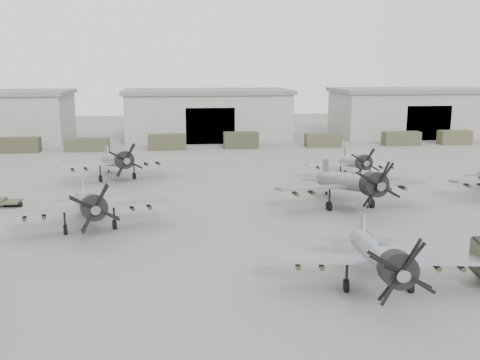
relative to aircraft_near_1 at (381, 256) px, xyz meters
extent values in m
plane|color=slate|center=(-5.44, 5.59, -2.21)|extent=(220.00, 220.00, 0.00)
cube|color=#9D9D93|center=(-5.44, 67.59, 1.79)|extent=(28.00, 14.00, 8.00)
cube|color=slate|center=(-5.44, 67.59, 6.14)|extent=(29.00, 14.80, 0.70)
cube|color=black|center=(-5.44, 60.79, 0.79)|extent=(8.12, 0.40, 6.00)
cube|color=#9D9D93|center=(32.56, 67.59, 1.79)|extent=(28.00, 14.00, 8.00)
cube|color=slate|center=(32.56, 67.59, 6.14)|extent=(29.00, 14.80, 0.70)
cube|color=black|center=(32.56, 60.79, 0.79)|extent=(8.12, 0.40, 6.00)
cube|color=#383A26|center=(-34.62, 55.59, -1.10)|extent=(6.10, 2.20, 2.22)
cube|color=#3C432B|center=(-24.66, 55.59, -1.22)|extent=(6.53, 2.20, 1.98)
cube|color=#3B3F29|center=(-12.56, 55.59, -1.03)|extent=(5.81, 2.20, 2.37)
cube|color=#353925|center=(-1.00, 55.59, -0.94)|extent=(5.43, 2.20, 2.55)
cube|color=#40442C|center=(12.29, 55.59, -1.16)|extent=(5.67, 2.20, 2.11)
cube|color=#40442C|center=(25.48, 55.59, -1.10)|extent=(6.02, 2.20, 2.22)
cube|color=#48492F|center=(34.73, 55.59, -1.07)|extent=(5.23, 2.20, 2.28)
cylinder|color=gray|center=(0.14, 0.89, -0.08)|extent=(3.02, 10.34, 3.02)
cylinder|color=black|center=(-0.56, -3.59, 0.64)|extent=(2.05, 1.79, 2.01)
cube|color=gray|center=(0.05, 0.32, -0.33)|extent=(12.26, 3.98, 0.54)
cube|color=gray|center=(0.84, 5.38, 0.07)|extent=(0.36, 1.61, 1.93)
ellipsoid|color=#3F4C54|center=(-0.10, -0.63, 0.79)|extent=(0.75, 1.23, 0.54)
cylinder|color=black|center=(-1.79, 0.42, -1.87)|extent=(0.39, 0.81, 0.77)
cylinder|color=black|center=(1.83, -0.15, -1.87)|extent=(0.39, 0.81, 0.77)
cylinder|color=black|center=(0.80, 5.09, -2.07)|extent=(0.16, 0.32, 0.31)
cylinder|color=gray|center=(-18.33, 14.65, -0.04)|extent=(3.97, 10.49, 3.08)
cylinder|color=black|center=(-17.20, 10.16, 0.69)|extent=(2.19, 1.97, 2.05)
cube|color=gray|center=(-18.18, 14.07, -0.29)|extent=(12.47, 5.10, 0.55)
cube|color=gray|center=(-19.45, 19.14, 0.11)|extent=(0.51, 1.62, 1.97)
ellipsoid|color=#3F4C54|center=(-17.94, 13.12, 0.85)|extent=(0.86, 1.29, 0.55)
cylinder|color=black|center=(-19.95, 13.43, -1.87)|extent=(0.46, 0.83, 0.79)
cylinder|color=black|center=(-16.32, 14.34, -1.87)|extent=(0.46, 0.83, 0.79)
cylinder|color=black|center=(-19.38, 18.85, -2.07)|extent=(0.19, 0.33, 0.32)
cylinder|color=gray|center=(4.21, 18.76, 0.19)|extent=(2.87, 11.67, 3.40)
cylinder|color=black|center=(4.76, 13.67, 1.00)|extent=(2.24, 1.94, 2.27)
cube|color=gray|center=(4.28, 18.11, -0.09)|extent=(13.80, 3.85, 0.61)
cube|color=gray|center=(3.66, 23.85, 0.36)|extent=(0.32, 1.82, 2.18)
ellipsoid|color=#3F4C54|center=(4.40, 17.03, 1.17)|extent=(0.79, 1.37, 0.61)
cylinder|color=black|center=(2.25, 17.67, -1.83)|extent=(0.40, 0.90, 0.87)
cylinder|color=black|center=(6.37, 18.12, -1.83)|extent=(0.40, 0.90, 0.87)
cylinder|color=black|center=(3.70, 23.53, -2.05)|extent=(0.17, 0.36, 0.35)
cylinder|color=gray|center=(-18.17, 33.91, 0.00)|extent=(4.67, 10.61, 3.14)
cylinder|color=black|center=(-16.73, 29.41, 0.75)|extent=(2.30, 2.09, 2.09)
cube|color=gray|center=(-17.98, 33.33, -0.25)|extent=(12.64, 5.93, 0.56)
cube|color=gray|center=(-19.60, 38.40, 0.16)|extent=(0.62, 1.63, 2.01)
ellipsoid|color=#3F4C54|center=(-17.68, 32.37, 0.91)|extent=(0.94, 1.33, 0.56)
cylinder|color=black|center=(-19.74, 32.56, -1.86)|extent=(0.51, 0.85, 0.80)
cylinder|color=black|center=(-16.10, 33.72, -1.86)|extent=(0.51, 0.85, 0.80)
cylinder|color=black|center=(-19.51, 38.12, -2.06)|extent=(0.21, 0.34, 0.32)
cylinder|color=gray|center=(9.02, 30.96, -0.26)|extent=(2.11, 9.48, 2.77)
cylinder|color=black|center=(8.68, 26.81, 0.40)|extent=(1.79, 1.54, 1.84)
cube|color=gray|center=(8.98, 30.43, -0.48)|extent=(11.20, 2.87, 0.50)
cube|color=gray|center=(9.37, 35.11, -0.12)|extent=(0.23, 1.48, 1.77)
ellipsoid|color=#3F4C54|center=(8.90, 29.55, 0.54)|extent=(0.62, 1.10, 0.50)
cylinder|color=black|center=(7.29, 30.39, -1.90)|extent=(0.31, 0.73, 0.71)
cylinder|color=black|center=(10.64, 30.11, -1.90)|extent=(0.31, 0.73, 0.71)
cylinder|color=black|center=(9.35, 34.84, -2.08)|extent=(0.13, 0.29, 0.28)
camera|label=1|loc=(-11.40, -27.42, 10.51)|focal=40.00mm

